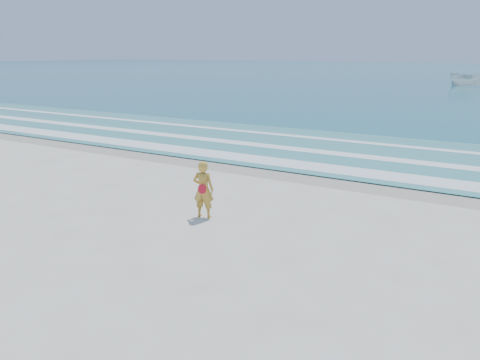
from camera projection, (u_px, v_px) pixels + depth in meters
The scene contains 9 objects.
ground at pixel (146, 262), 10.57m from camera, with size 400.00×400.00×0.00m, color silver.
wet_sand at pixel (301, 175), 18.08m from camera, with size 400.00×2.40×0.00m, color #B2A893.
ocean at pixel (480, 74), 98.14m from camera, with size 400.00×190.00×0.04m, color #19727F.
shallow at pixel (342, 151), 22.24m from camera, with size 400.00×10.00×0.01m, color #59B7AD.
foam_near at pixel (314, 166), 19.15m from camera, with size 400.00×1.40×0.01m, color white.
foam_mid at pixel (337, 154), 21.57m from camera, with size 400.00×0.90×0.01m, color white.
foam_far at pixel (358, 142), 24.32m from camera, with size 400.00×0.60×0.01m, color white.
boat at pixel (469, 79), 63.63m from camera, with size 1.86×4.96×1.91m, color white.
woman at pixel (203, 189), 13.24m from camera, with size 0.68×0.53×1.66m.
Camera 1 is at (6.71, -7.31, 4.61)m, focal length 35.00 mm.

